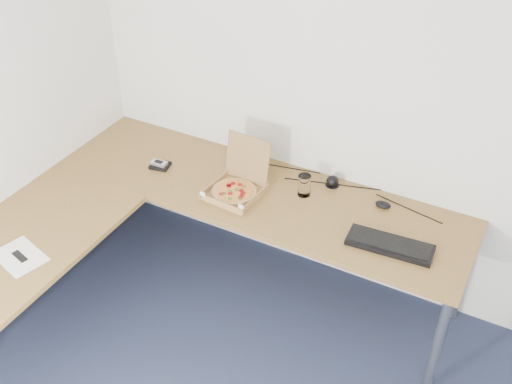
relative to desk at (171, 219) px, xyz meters
The scene contains 11 objects.
room_shell 1.39m from the desk, 49.77° to the right, with size 3.50×3.50×2.50m, color white, non-canonical shape.
desk is the anchor object (origin of this frame).
pizza_box 0.42m from the desk, 58.27° to the left, with size 0.29×0.34×0.30m.
drinking_glass 0.78m from the desk, 42.38° to the left, with size 0.07×0.07×0.13m, color white.
keyboard 1.20m from the desk, 15.11° to the left, with size 0.45×0.16×0.03m, color black.
mouse 1.20m from the desk, 31.53° to the left, with size 0.09×0.06×0.03m, color black.
wallet 0.50m from the desk, 132.05° to the left, with size 0.12×0.10×0.02m, color black.
phone 0.50m from the desk, 132.69° to the left, with size 0.10×0.05×0.02m, color #B2B5BA.
paper_sheet 0.81m from the desk, 127.19° to the right, with size 0.27×0.19×0.00m, color white.
dome_speaker 0.97m from the desk, 45.09° to the left, with size 0.08×0.08×0.07m, color black.
cable_bundle 0.97m from the desk, 45.54° to the left, with size 0.63×0.04×0.01m, color black, non-canonical shape.
Camera 1 is at (0.85, -1.16, 2.85)m, focal length 42.98 mm.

